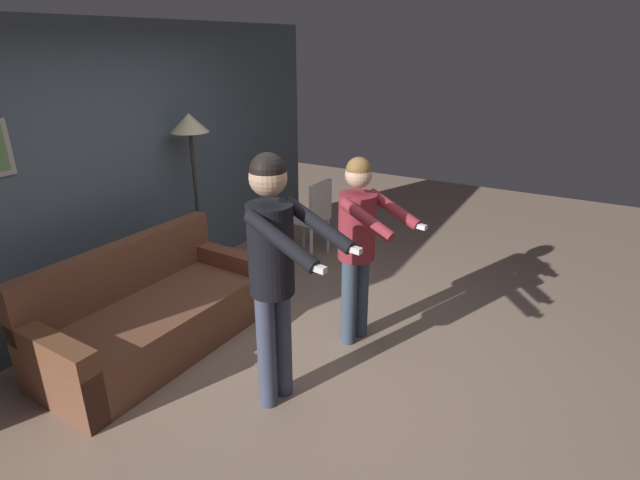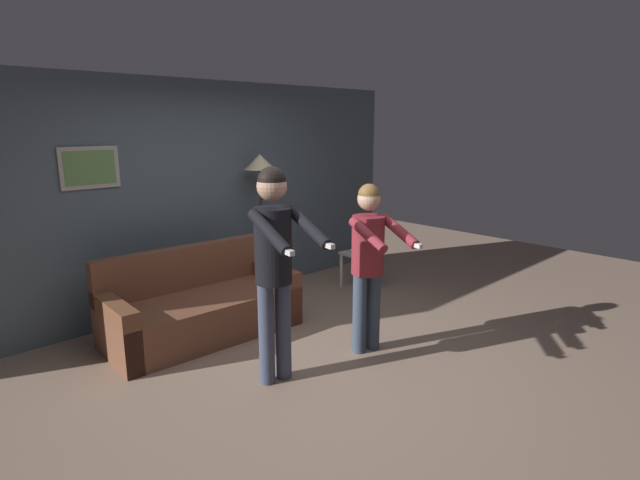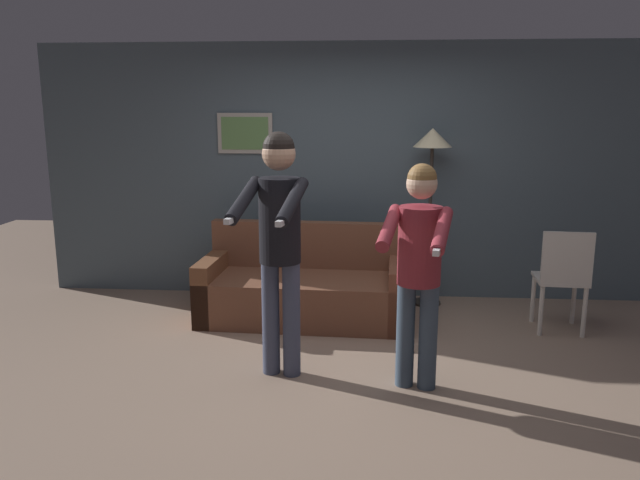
% 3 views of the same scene
% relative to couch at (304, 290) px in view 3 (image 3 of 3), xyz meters
% --- Properties ---
extents(ground_plane, '(12.00, 12.00, 0.00)m').
position_rel_couch_xyz_m(ground_plane, '(0.39, -1.20, -0.28)').
color(ground_plane, gray).
extents(back_wall_assembly, '(6.40, 0.09, 2.60)m').
position_rel_couch_xyz_m(back_wall_assembly, '(0.38, 0.82, 1.02)').
color(back_wall_assembly, '#4E606A').
rests_on(back_wall_assembly, ground_plane).
extents(couch, '(1.94, 0.93, 0.87)m').
position_rel_couch_xyz_m(couch, '(0.00, 0.00, 0.00)').
color(couch, brown).
rests_on(couch, ground_plane).
extents(torchiere_lamp, '(0.38, 0.38, 1.76)m').
position_rel_couch_xyz_m(torchiere_lamp, '(1.20, 0.53, 1.23)').
color(torchiere_lamp, '#332D28').
rests_on(torchiere_lamp, ground_plane).
extents(person_standing_left, '(0.51, 0.75, 1.80)m').
position_rel_couch_xyz_m(person_standing_left, '(-0.05, -1.28, 0.83)').
color(person_standing_left, '#424963').
rests_on(person_standing_left, ground_plane).
extents(person_standing_right, '(0.53, 0.70, 1.59)m').
position_rel_couch_xyz_m(person_standing_right, '(0.94, -1.42, 0.68)').
color(person_standing_right, '#3B4C60').
rests_on(person_standing_right, ground_plane).
extents(dining_chair_distant, '(0.45, 0.45, 0.93)m').
position_rel_couch_xyz_m(dining_chair_distant, '(2.29, -0.21, 0.25)').
color(dining_chair_distant, silver).
rests_on(dining_chair_distant, ground_plane).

